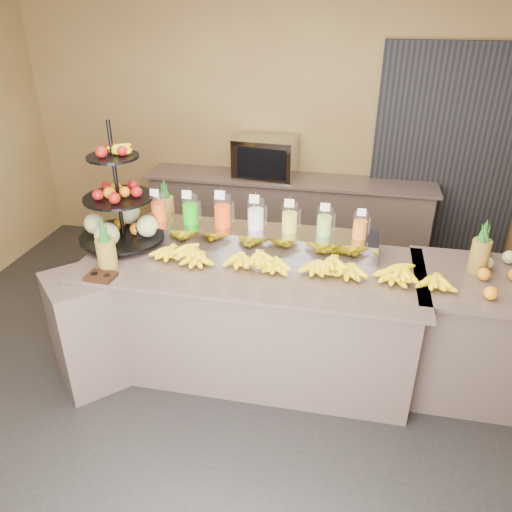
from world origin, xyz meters
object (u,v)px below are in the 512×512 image
(condiment_caddy, at_px, (101,276))
(oven_warmer, at_px, (265,157))
(pitcher_tray, at_px, (256,238))
(right_fruit_pile, at_px, (505,274))
(banana_heap, at_px, (295,260))
(fruit_stand, at_px, (126,214))

(condiment_caddy, bearing_deg, oven_warmer, 73.18)
(pitcher_tray, relative_size, condiment_caddy, 9.60)
(pitcher_tray, distance_m, condiment_caddy, 1.18)
(condiment_caddy, xyz_separation_m, right_fruit_pile, (2.72, 0.48, 0.06))
(pitcher_tray, relative_size, banana_heap, 0.85)
(fruit_stand, distance_m, condiment_caddy, 0.62)
(pitcher_tray, bearing_deg, right_fruit_pile, -7.11)
(condiment_caddy, height_order, oven_warmer, oven_warmer)
(fruit_stand, relative_size, condiment_caddy, 4.98)
(banana_heap, height_order, right_fruit_pile, right_fruit_pile)
(pitcher_tray, relative_size, oven_warmer, 2.91)
(banana_heap, xyz_separation_m, fruit_stand, (-1.35, 0.17, 0.17))
(pitcher_tray, distance_m, right_fruit_pile, 1.78)
(banana_heap, bearing_deg, right_fruit_pile, 3.17)
(condiment_caddy, height_order, right_fruit_pile, right_fruit_pile)
(fruit_stand, xyz_separation_m, condiment_caddy, (0.04, -0.57, -0.23))
(fruit_stand, bearing_deg, right_fruit_pile, 6.32)
(pitcher_tray, height_order, right_fruit_pile, right_fruit_pile)
(fruit_stand, relative_size, oven_warmer, 1.51)
(banana_heap, xyz_separation_m, right_fruit_pile, (1.41, 0.08, 0.00))
(pitcher_tray, height_order, oven_warmer, oven_warmer)
(fruit_stand, height_order, right_fruit_pile, fruit_stand)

